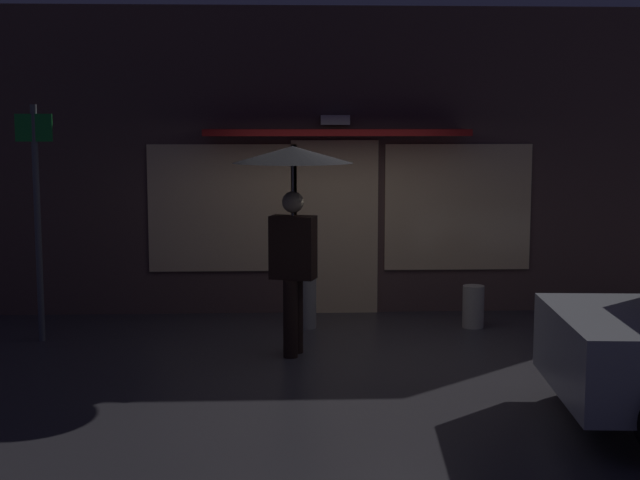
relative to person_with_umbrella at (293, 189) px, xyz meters
The scene contains 6 objects.
ground_plane 1.83m from the person_with_umbrella, ahead, with size 18.00×18.00×0.00m, color #38353A.
building_facade 2.38m from the person_with_umbrella, 76.34° to the left, with size 9.56×1.00×3.85m.
person_with_umbrella is the anchor object (origin of this frame).
street_sign_post 2.91m from the person_with_umbrella, 164.90° to the left, with size 0.40×0.07×2.61m.
sidewalk_bollard 2.89m from the person_with_umbrella, 29.50° to the left, with size 0.25×0.25×0.50m, color #B2A899.
sidewalk_bollard_2 1.92m from the person_with_umbrella, 81.59° to the left, with size 0.21×0.21×0.65m, color #9E998E.
Camera 1 is at (-0.70, -9.48, 2.43)m, focal length 52.16 mm.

